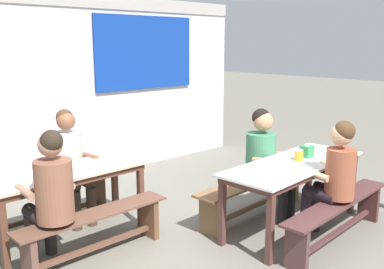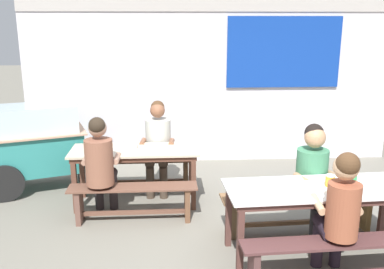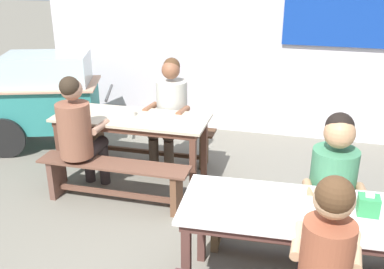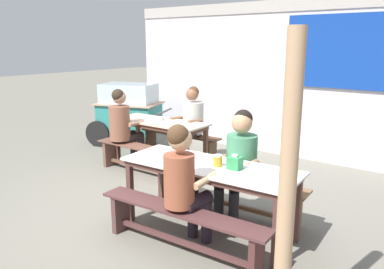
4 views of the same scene
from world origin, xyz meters
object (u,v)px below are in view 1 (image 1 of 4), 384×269
(dining_table_far, at_px, (66,178))
(bench_near_back, at_px, (254,191))
(bench_far_front, at_px, (95,229))
(condiment_jar, at_px, (299,155))
(dining_table_near, at_px, (294,169))
(person_left_back_turned, at_px, (51,192))
(soup_bowl, at_px, (61,167))
(person_right_near_table, at_px, (265,155))
(person_center_facing, at_px, (70,159))
(bench_far_back, at_px, (45,200))
(tissue_box, at_px, (307,151))
(person_near_front, at_px, (334,172))
(bench_near_front, at_px, (338,215))

(dining_table_far, relative_size, bench_near_back, 0.91)
(bench_far_front, bearing_deg, condiment_jar, -23.37)
(dining_table_far, bearing_deg, dining_table_near, -36.06)
(person_left_back_turned, relative_size, condiment_jar, 10.71)
(dining_table_far, xyz_separation_m, soup_bowl, (-0.03, 0.04, 0.11))
(dining_table_far, height_order, person_right_near_table, person_right_near_table)
(person_center_facing, xyz_separation_m, person_right_near_table, (1.73, -1.40, 0.00))
(bench_far_back, bearing_deg, tissue_box, -40.43)
(person_right_near_table, xyz_separation_m, person_near_front, (-0.08, -0.91, 0.00))
(person_near_front, height_order, soup_bowl, person_near_front)
(dining_table_far, xyz_separation_m, person_right_near_table, (2.02, -0.95, 0.06))
(dining_table_near, height_order, person_left_back_turned, person_left_back_turned)
(dining_table_near, xyz_separation_m, soup_bowl, (-1.95, 1.44, 0.10))
(bench_near_back, distance_m, person_right_near_table, 0.45)
(person_near_front, xyz_separation_m, condiment_jar, (0.08, 0.46, 0.08))
(tissue_box, bearing_deg, dining_table_far, 148.24)
(person_right_near_table, height_order, person_near_front, person_near_front)
(person_right_near_table, distance_m, person_left_back_turned, 2.44)
(dining_table_near, bearing_deg, bench_far_front, 155.28)
(condiment_jar, bearing_deg, bench_near_back, 103.63)
(bench_near_back, height_order, soup_bowl, soup_bowl)
(bench_near_front, relative_size, tissue_box, 12.02)
(tissue_box, bearing_deg, bench_near_front, -114.71)
(bench_far_front, xyz_separation_m, bench_near_front, (1.95, -1.40, 0.02))
(person_center_facing, xyz_separation_m, soup_bowl, (-0.31, -0.42, 0.05))
(bench_far_back, height_order, bench_far_front, same)
(person_left_back_turned, xyz_separation_m, tissue_box, (2.58, -0.92, 0.09))
(person_center_facing, bearing_deg, condiment_jar, -46.75)
(person_left_back_turned, bearing_deg, bench_near_back, -10.83)
(person_center_facing, bearing_deg, person_right_near_table, -38.96)
(dining_table_far, height_order, bench_far_front, dining_table_far)
(dining_table_far, height_order, person_left_back_turned, person_left_back_turned)
(dining_table_near, xyz_separation_m, bench_near_back, (-0.03, 0.52, -0.37))
(person_center_facing, bearing_deg, bench_far_back, 168.06)
(person_left_back_turned, distance_m, soup_bowl, 0.60)
(dining_table_near, bearing_deg, person_right_near_table, 78.63)
(bench_far_front, height_order, tissue_box, tissue_box)
(dining_table_far, distance_m, person_right_near_table, 2.23)
(person_left_back_turned, xyz_separation_m, soup_bowl, (0.34, 0.49, 0.05))
(dining_table_near, height_order, bench_far_back, dining_table_near)
(bench_near_back, xyz_separation_m, person_left_back_turned, (-2.27, 0.43, 0.42))
(bench_near_front, bearing_deg, bench_far_front, 144.27)
(person_left_back_turned, bearing_deg, tissue_box, -19.55)
(bench_far_front, height_order, person_center_facing, person_center_facing)
(person_center_facing, height_order, soup_bowl, person_center_facing)
(dining_table_near, height_order, bench_near_front, dining_table_near)
(person_center_facing, xyz_separation_m, condiment_jar, (1.74, -1.85, 0.08))
(dining_table_far, xyz_separation_m, bench_far_front, (0.00, -0.52, -0.38))
(bench_far_back, bearing_deg, bench_near_back, -36.40)
(person_near_front, bearing_deg, condiment_jar, 80.46)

